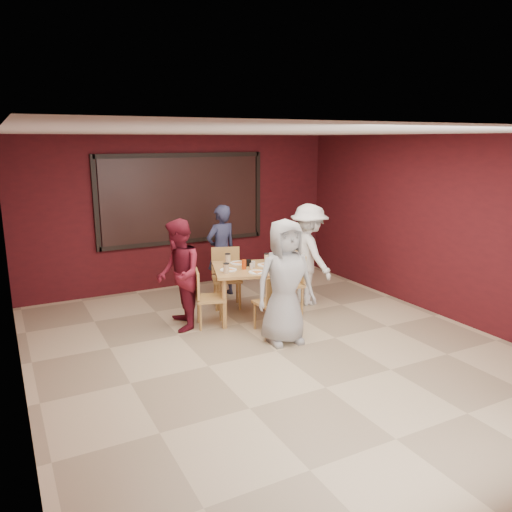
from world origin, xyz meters
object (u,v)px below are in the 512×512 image
chair_front (274,300)px  chair_left (205,295)px  chair_back (226,274)px  diner_back (221,251)px  diner_right (309,255)px  diner_left (179,275)px  dining_table (247,274)px  diner_front (285,282)px  chair_right (292,279)px

chair_front → chair_left: chair_left is taller
chair_back → diner_back: size_ratio=0.60×
diner_right → chair_front: bearing=126.2°
diner_back → diner_left: (-1.19, -1.18, -0.00)m
dining_table → diner_front: diner_front is taller
chair_front → diner_right: (1.16, 0.87, 0.36)m
diner_back → diner_right: (1.11, -1.08, 0.03)m
chair_left → chair_right: size_ratio=0.90×
chair_left → diner_front: (0.74, -1.04, 0.36)m
chair_front → diner_front: diner_front is taller
diner_front → diner_back: (0.09, 2.32, -0.04)m
chair_right → diner_left: (-1.84, 0.15, 0.27)m
dining_table → diner_back: bearing=85.1°
dining_table → chair_front: size_ratio=1.50×
dining_table → chair_left: (-0.72, -0.06, -0.21)m
chair_back → chair_left: chair_back is taller
chair_right → diner_right: (0.47, 0.25, 0.30)m
dining_table → diner_right: 1.24m
chair_front → chair_right: size_ratio=0.89×
diner_right → diner_back: bearing=45.3°
chair_back → diner_front: 1.81m
chair_front → diner_back: size_ratio=0.52×
chair_right → diner_front: bearing=-126.7°
chair_front → diner_left: diner_left is taller
chair_front → chair_back: (-0.10, 1.40, 0.07)m
diner_back → diner_right: size_ratio=0.96×
chair_back → chair_left: 1.00m
dining_table → chair_left: size_ratio=1.47×
dining_table → diner_front: (0.01, -1.10, 0.15)m
chair_front → diner_right: 1.50m
chair_right → diner_front: size_ratio=0.56×
chair_back → chair_left: size_ratio=1.12×
chair_back → diner_back: (0.15, 0.55, 0.26)m
dining_table → diner_back: size_ratio=0.79×
chair_front → chair_right: bearing=41.6°
chair_back → chair_front: bearing=-85.8°
diner_back → diner_right: diner_right is taller
chair_left → chair_right: (1.48, -0.05, 0.05)m
chair_right → diner_back: size_ratio=0.59×
diner_front → diner_back: 2.33m
dining_table → chair_left: 0.76m
chair_left → diner_left: (-0.36, 0.11, 0.32)m
dining_table → chair_left: dining_table is taller
dining_table → chair_back: 0.70m
diner_front → diner_right: bearing=51.8°
chair_back → diner_left: diner_left is taller
chair_left → diner_right: diner_right is taller
dining_table → diner_right: diner_right is taller
chair_front → chair_right: 0.93m
chair_front → diner_back: 1.98m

